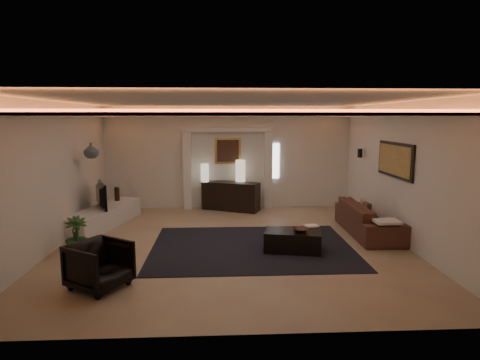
{
  "coord_description": "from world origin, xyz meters",
  "views": [
    {
      "loc": [
        -0.24,
        -7.98,
        2.58
      ],
      "look_at": [
        0.2,
        0.6,
        1.25
      ],
      "focal_mm": 30.14,
      "sensor_mm": 36.0,
      "label": 1
    }
  ],
  "objects_px": {
    "sofa": "(369,219)",
    "coffee_table": "(293,241)",
    "console": "(231,196)",
    "armchair": "(100,265)"
  },
  "relations": [
    {
      "from": "sofa",
      "to": "coffee_table",
      "type": "relative_size",
      "value": 2.18
    },
    {
      "from": "sofa",
      "to": "coffee_table",
      "type": "distance_m",
      "value": 2.23
    },
    {
      "from": "console",
      "to": "armchair",
      "type": "distance_m",
      "value": 5.61
    },
    {
      "from": "console",
      "to": "armchair",
      "type": "height_order",
      "value": "console"
    },
    {
      "from": "console",
      "to": "coffee_table",
      "type": "bearing_deg",
      "value": -48.91
    },
    {
      "from": "console",
      "to": "sofa",
      "type": "xyz_separation_m",
      "value": [
        3.03,
        -2.51,
        -0.06
      ]
    },
    {
      "from": "sofa",
      "to": "console",
      "type": "bearing_deg",
      "value": 51.56
    },
    {
      "from": "sofa",
      "to": "coffee_table",
      "type": "xyz_separation_m",
      "value": [
        -1.93,
        -1.12,
        -0.14
      ]
    },
    {
      "from": "coffee_table",
      "to": "armchair",
      "type": "xyz_separation_m",
      "value": [
        -3.25,
        -1.55,
        0.16
      ]
    },
    {
      "from": "sofa",
      "to": "armchair",
      "type": "height_order",
      "value": "armchair"
    }
  ]
}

